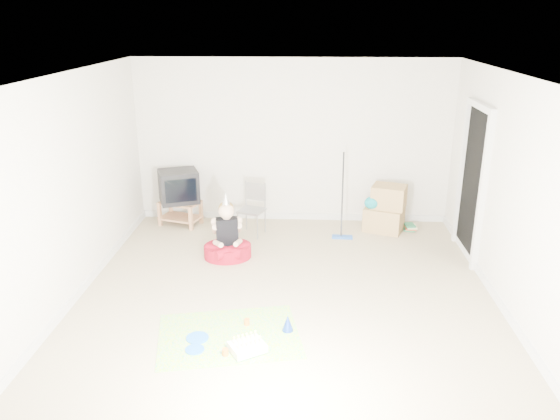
{
  "coord_description": "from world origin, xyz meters",
  "views": [
    {
      "loc": [
        0.22,
        -6.0,
        3.19
      ],
      "look_at": [
        -0.1,
        0.4,
        0.9
      ],
      "focal_mm": 35.0,
      "sensor_mm": 36.0,
      "label": 1
    }
  ],
  "objects_px": {
    "folding_chair": "(252,210)",
    "birthday_cake": "(247,348)",
    "cardboard_boxes": "(385,209)",
    "seated_woman": "(227,243)",
    "crt_tv": "(179,186)",
    "tv_stand": "(180,211)"
  },
  "relations": [
    {
      "from": "folding_chair",
      "to": "cardboard_boxes",
      "type": "relative_size",
      "value": 1.1
    },
    {
      "from": "crt_tv",
      "to": "tv_stand",
      "type": "bearing_deg",
      "value": 159.0
    },
    {
      "from": "folding_chair",
      "to": "birthday_cake",
      "type": "relative_size",
      "value": 1.88
    },
    {
      "from": "crt_tv",
      "to": "seated_woman",
      "type": "distance_m",
      "value": 1.6
    },
    {
      "from": "birthday_cake",
      "to": "seated_woman",
      "type": "bearing_deg",
      "value": 102.87
    },
    {
      "from": "cardboard_boxes",
      "to": "seated_woman",
      "type": "xyz_separation_m",
      "value": [
        -2.31,
        -1.13,
        -0.14
      ]
    },
    {
      "from": "folding_chair",
      "to": "birthday_cake",
      "type": "height_order",
      "value": "folding_chair"
    },
    {
      "from": "folding_chair",
      "to": "seated_woman",
      "type": "xyz_separation_m",
      "value": [
        -0.25,
        -0.86,
        -0.18
      ]
    },
    {
      "from": "birthday_cake",
      "to": "folding_chair",
      "type": "bearing_deg",
      "value": 94.83
    },
    {
      "from": "cardboard_boxes",
      "to": "seated_woman",
      "type": "distance_m",
      "value": 2.58
    },
    {
      "from": "cardboard_boxes",
      "to": "birthday_cake",
      "type": "relative_size",
      "value": 1.72
    },
    {
      "from": "tv_stand",
      "to": "birthday_cake",
      "type": "height_order",
      "value": "tv_stand"
    },
    {
      "from": "cardboard_boxes",
      "to": "seated_woman",
      "type": "relative_size",
      "value": 0.77
    },
    {
      "from": "tv_stand",
      "to": "crt_tv",
      "type": "height_order",
      "value": "crt_tv"
    },
    {
      "from": "cardboard_boxes",
      "to": "tv_stand",
      "type": "bearing_deg",
      "value": 178.43
    },
    {
      "from": "crt_tv",
      "to": "cardboard_boxes",
      "type": "relative_size",
      "value": 0.81
    },
    {
      "from": "folding_chair",
      "to": "birthday_cake",
      "type": "xyz_separation_m",
      "value": [
        0.26,
        -3.13,
        -0.34
      ]
    },
    {
      "from": "cardboard_boxes",
      "to": "birthday_cake",
      "type": "height_order",
      "value": "cardboard_boxes"
    },
    {
      "from": "folding_chair",
      "to": "crt_tv",
      "type": "bearing_deg",
      "value": 163.29
    },
    {
      "from": "crt_tv",
      "to": "folding_chair",
      "type": "relative_size",
      "value": 0.74
    },
    {
      "from": "birthday_cake",
      "to": "tv_stand",
      "type": "bearing_deg",
      "value": 112.63
    },
    {
      "from": "tv_stand",
      "to": "birthday_cake",
      "type": "xyz_separation_m",
      "value": [
        1.45,
        -3.48,
        -0.19
      ]
    }
  ]
}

